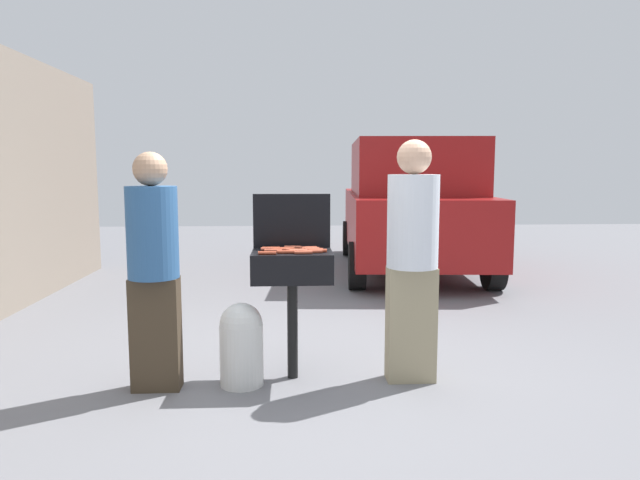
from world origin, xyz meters
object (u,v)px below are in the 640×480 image
object	(u,v)px
person_right	(412,252)
bbq_grill	(292,271)
hot_dog_8	(269,249)
hot_dog_2	(308,248)
hot_dog_3	(314,250)
hot_dog_7	(314,251)
propane_tank	(241,343)
hot_dog_5	(318,251)
hot_dog_6	(286,249)
hot_dog_4	(286,252)
hot_dog_9	(310,249)
hot_dog_13	(271,248)
hot_dog_0	(281,250)
person_left	(153,263)
hot_dog_14	(295,250)
hot_dog_12	(267,253)
parked_minivan	(410,206)
hot_dog_10	(293,247)
hot_dog_15	(298,251)
hot_dog_1	(273,251)
hot_dog_11	(303,252)

from	to	relation	value
person_right	bbq_grill	bearing A→B (deg)	-17.90
hot_dog_8	hot_dog_2	bearing A→B (deg)	8.81
hot_dog_2	hot_dog_3	distance (m)	0.11
hot_dog_3	hot_dog_2	bearing A→B (deg)	111.77
hot_dog_7	propane_tank	distance (m)	0.86
hot_dog_5	hot_dog_3	bearing A→B (deg)	121.14
bbq_grill	hot_dog_6	xyz separation A→B (m)	(-0.05, 0.05, 0.16)
hot_dog_3	hot_dog_4	bearing A→B (deg)	-153.51
hot_dog_9	hot_dog_13	xyz separation A→B (m)	(-0.30, 0.06, 0.00)
hot_dog_0	hot_dog_4	bearing A→B (deg)	-74.33
hot_dog_6	hot_dog_8	xyz separation A→B (m)	(-0.12, -0.01, 0.00)
hot_dog_4	hot_dog_5	distance (m)	0.24
hot_dog_6	hot_dog_13	xyz separation A→B (m)	(-0.11, 0.04, 0.00)
hot_dog_0	person_left	xyz separation A→B (m)	(-0.90, -0.18, -0.06)
hot_dog_5	hot_dog_14	world-z (taller)	same
hot_dog_9	hot_dog_12	distance (m)	0.37
hot_dog_14	bbq_grill	bearing A→B (deg)	124.36
parked_minivan	hot_dog_10	bearing A→B (deg)	71.48
hot_dog_8	hot_dog_9	bearing A→B (deg)	-2.28
hot_dog_5	hot_dog_9	size ratio (longest dim) A/B	1.00
hot_dog_0	parked_minivan	xyz separation A→B (m)	(1.95, 4.65, 0.04)
hot_dog_7	hot_dog_9	size ratio (longest dim) A/B	1.00
hot_dog_9	propane_tank	world-z (taller)	hot_dog_9
hot_dog_12	hot_dog_14	distance (m)	0.24
hot_dog_3	hot_dog_15	size ratio (longest dim) A/B	1.00
parked_minivan	bbq_grill	bearing A→B (deg)	71.97
hot_dog_4	hot_dog_14	world-z (taller)	same
hot_dog_1	hot_dog_6	xyz separation A→B (m)	(0.09, 0.10, 0.00)
hot_dog_8	hot_dog_13	xyz separation A→B (m)	(0.01, 0.05, 0.00)
hot_dog_3	hot_dog_13	distance (m)	0.34
hot_dog_1	hot_dog_10	size ratio (longest dim) A/B	1.00
hot_dog_3	hot_dog_6	xyz separation A→B (m)	(-0.21, 0.06, 0.00)
hot_dog_5	hot_dog_12	world-z (taller)	same
hot_dog_0	hot_dog_2	xyz separation A→B (m)	(0.20, 0.08, 0.00)
hot_dog_4	hot_dog_14	xyz separation A→B (m)	(0.07, 0.08, 0.00)
hot_dog_4	hot_dog_2	bearing A→B (deg)	50.73
hot_dog_9	hot_dog_13	size ratio (longest dim) A/B	1.00
hot_dog_11	hot_dog_14	distance (m)	0.13
hot_dog_3	hot_dog_9	world-z (taller)	same
parked_minivan	hot_dog_11	bearing A→B (deg)	73.44
hot_dog_7	person_left	distance (m)	1.15
hot_dog_4	hot_dog_14	distance (m)	0.11
hot_dog_11	hot_dog_2	bearing A→B (deg)	79.85
hot_dog_14	person_left	bearing A→B (deg)	-171.85
hot_dog_11	parked_minivan	xyz separation A→B (m)	(1.79, 4.80, 0.04)
hot_dog_7	hot_dog_8	world-z (taller)	same
hot_dog_4	hot_dog_14	size ratio (longest dim) A/B	1.00
hot_dog_2	hot_dog_7	size ratio (longest dim) A/B	1.00
bbq_grill	hot_dog_7	xyz separation A→B (m)	(0.16, -0.10, 0.16)
hot_dog_12	hot_dog_8	bearing A→B (deg)	87.56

